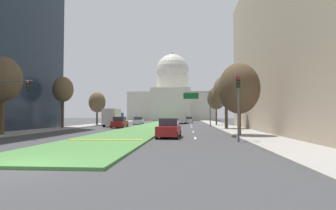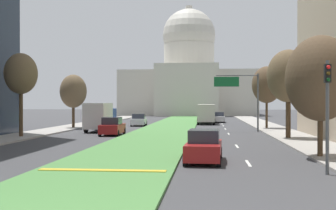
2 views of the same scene
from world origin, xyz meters
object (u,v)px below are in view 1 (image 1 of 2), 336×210
(street_tree_left_far, at_px, (97,102))
(box_truck_delivery, at_px, (113,117))
(sedan_lead_stopped, at_px, (169,129))
(street_tree_right_mid, at_px, (226,91))
(sedan_far_horizon, at_px, (189,120))
(traffic_light_near_left, at_px, (6,95))
(street_tree_right_far, at_px, (216,98))
(overhead_guide_sign, at_px, (200,101))
(city_bus, at_px, (181,116))
(capitol_building, at_px, (172,97))
(sedan_midblock, at_px, (120,123))
(street_tree_left_mid, at_px, (63,90))
(street_tree_right_near, at_px, (239,88))
(traffic_light_near_right, at_px, (238,99))
(street_tree_left_near, at_px, (3,79))
(sedan_distant, at_px, (138,121))

(street_tree_left_far, bearing_deg, box_truck_delivery, -46.32)
(sedan_lead_stopped, bearing_deg, street_tree_right_mid, 63.83)
(sedan_far_horizon, bearing_deg, traffic_light_near_left, -108.40)
(street_tree_right_far, bearing_deg, traffic_light_near_left, -124.10)
(traffic_light_near_left, distance_m, sedan_lead_stopped, 14.59)
(traffic_light_near_left, bearing_deg, overhead_guide_sign, 56.30)
(city_bus, bearing_deg, overhead_guide_sign, -77.12)
(overhead_guide_sign, bearing_deg, street_tree_right_far, 53.58)
(capitol_building, distance_m, sedan_midblock, 69.75)
(street_tree_left_mid, bearing_deg, street_tree_right_near, -27.11)
(traffic_light_near_right, distance_m, street_tree_left_mid, 28.79)
(street_tree_right_far, distance_m, sedan_lead_stopped, 30.44)
(traffic_light_near_right, relative_size, street_tree_right_mid, 0.65)
(street_tree_right_mid, xyz_separation_m, street_tree_left_far, (-23.79, 13.12, -0.94))
(sedan_midblock, distance_m, box_truck_delivery, 5.80)
(street_tree_left_far, bearing_deg, street_tree_right_near, -48.30)
(box_truck_delivery, bearing_deg, street_tree_left_near, -102.03)
(street_tree_right_mid, height_order, sedan_lead_stopped, street_tree_right_mid)
(capitol_building, relative_size, sedan_midblock, 7.74)
(city_bus, bearing_deg, street_tree_left_mid, -120.89)
(overhead_guide_sign, height_order, street_tree_right_far, street_tree_right_far)
(sedan_lead_stopped, height_order, sedan_far_horizon, sedan_lead_stopped)
(capitol_building, relative_size, sedan_far_horizon, 7.46)
(street_tree_right_near, distance_m, street_tree_left_mid, 26.60)
(sedan_lead_stopped, distance_m, city_bus, 42.33)
(traffic_light_near_right, bearing_deg, traffic_light_near_left, 176.64)
(overhead_guide_sign, xyz_separation_m, sedan_lead_stopped, (-4.04, -24.63, -3.79))
(traffic_light_near_left, relative_size, traffic_light_near_right, 1.00)
(street_tree_left_near, distance_m, street_tree_left_mid, 13.50)
(sedan_distant, bearing_deg, street_tree_right_far, -18.09)
(street_tree_left_near, xyz_separation_m, street_tree_left_mid, (-0.27, 13.49, 0.25))
(street_tree_left_near, height_order, sedan_far_horizon, street_tree_left_near)
(street_tree_left_near, bearing_deg, street_tree_left_mid, 91.17)
(traffic_light_near_left, distance_m, street_tree_right_mid, 27.65)
(street_tree_right_mid, bearing_deg, overhead_guide_sign, 108.65)
(traffic_light_near_left, xyz_separation_m, street_tree_right_near, (20.81, 4.49, 0.89))
(street_tree_left_mid, height_order, box_truck_delivery, street_tree_left_mid)
(overhead_guide_sign, relative_size, street_tree_right_far, 0.85)
(street_tree_right_mid, relative_size, sedan_midblock, 1.83)
(street_tree_left_near, bearing_deg, traffic_light_near_left, -50.46)
(street_tree_left_near, relative_size, street_tree_right_far, 1.03)
(street_tree_left_mid, bearing_deg, box_truck_delivery, 60.75)
(street_tree_right_near, relative_size, city_bus, 0.65)
(traffic_light_near_left, height_order, overhead_guide_sign, overhead_guide_sign)
(street_tree_left_mid, xyz_separation_m, sedan_lead_stopped, (16.90, -14.08, -5.04))
(street_tree_right_near, distance_m, box_truck_delivery, 28.33)
(street_tree_left_near, relative_size, street_tree_right_near, 1.10)
(street_tree_left_mid, bearing_deg, sedan_far_horizon, 59.28)
(street_tree_right_far, distance_m, city_bus, 15.52)
(street_tree_left_far, relative_size, street_tree_right_far, 0.88)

